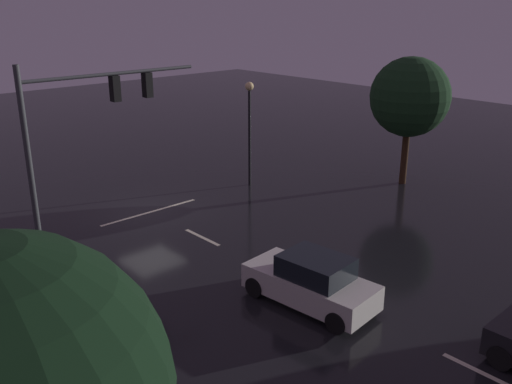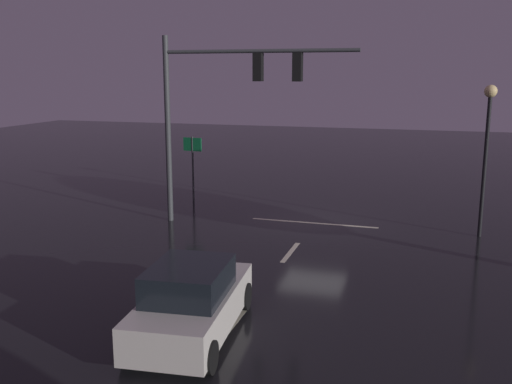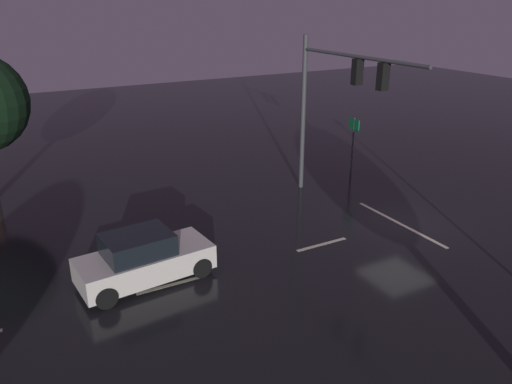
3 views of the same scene
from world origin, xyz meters
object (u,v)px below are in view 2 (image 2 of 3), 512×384
object	(u,v)px
street_lamp_left_kerb	(487,133)
route_sign	(193,155)
traffic_signal_assembly	(223,94)
car_approaching	(192,302)

from	to	relation	value
street_lamp_left_kerb	route_sign	bearing A→B (deg)	-11.13
route_sign	street_lamp_left_kerb	bearing A→B (deg)	168.87
traffic_signal_assembly	route_sign	world-z (taller)	traffic_signal_assembly
route_sign	traffic_signal_assembly	bearing A→B (deg)	128.36
traffic_signal_assembly	route_sign	size ratio (longest dim) A/B	2.49
traffic_signal_assembly	route_sign	distance (m)	5.27
traffic_signal_assembly	car_approaching	xyz separation A→B (m)	(-2.63, 9.33, -4.21)
car_approaching	street_lamp_left_kerb	distance (m)	12.76
traffic_signal_assembly	street_lamp_left_kerb	world-z (taller)	traffic_signal_assembly
car_approaching	street_lamp_left_kerb	world-z (taller)	street_lamp_left_kerb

